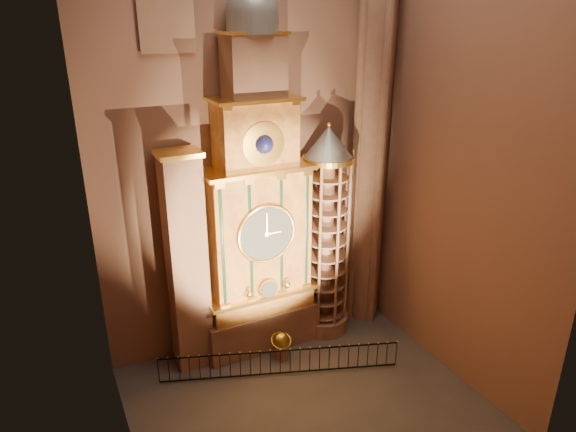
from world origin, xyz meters
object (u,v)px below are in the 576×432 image
portrait_tower (187,263)px  stair_turret (326,235)px  astronomical_clock (257,218)px  celestial_globe (281,343)px  iron_railing (280,362)px

portrait_tower → stair_turret: stair_turret is taller
stair_turret → astronomical_clock: bearing=175.7°
celestial_globe → astronomical_clock: bearing=102.3°
celestial_globe → iron_railing: 1.24m
portrait_tower → celestial_globe: portrait_tower is taller
stair_turret → iron_railing: size_ratio=1.06×
astronomical_clock → iron_railing: size_ratio=1.64×
stair_turret → portrait_tower: bearing=177.7°
portrait_tower → iron_railing: portrait_tower is taller
stair_turret → celestial_globe: stair_turret is taller
astronomical_clock → iron_railing: (-0.21, -2.75, -5.98)m
astronomical_clock → iron_railing: 6.59m
astronomical_clock → portrait_tower: size_ratio=1.64×
portrait_tower → astronomical_clock: bearing=-0.3°
portrait_tower → stair_turret: 6.91m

